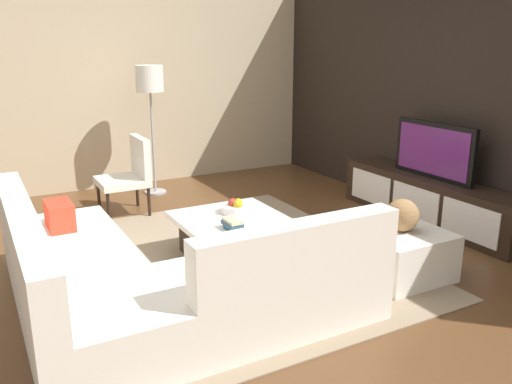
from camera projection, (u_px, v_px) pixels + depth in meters
ground_plane at (230, 265)px, 4.64m from camera, size 14.00×14.00×0.00m
feature_wall_back at (460, 91)px, 5.51m from camera, size 6.40×0.12×2.80m
side_wall_left at (137, 80)px, 7.05m from camera, size 0.12×5.20×2.80m
area_rug at (225, 261)px, 4.73m from camera, size 3.27×2.80×0.01m
media_console at (429, 200)px, 5.68m from camera, size 2.30×0.43×0.50m
television at (434, 151)px, 5.53m from camera, size 1.04×0.06×0.59m
sectional_couch at (148, 279)px, 3.73m from camera, size 2.39×2.31×0.82m
coffee_table at (235, 238)px, 4.72m from camera, size 1.06×0.93×0.38m
accent_chair_near at (130, 171)px, 5.94m from camera, size 0.54×0.53×0.87m
floor_lamp at (150, 86)px, 6.49m from camera, size 0.34×0.34×1.62m
ottoman at (399, 253)px, 4.39m from camera, size 0.70×0.70×0.40m
fruit_bowl at (236, 207)px, 4.85m from camera, size 0.28×0.28×0.13m
decorative_ball at (402, 215)px, 4.30m from camera, size 0.27×0.27×0.27m
book_stack at (233, 224)px, 4.41m from camera, size 0.20×0.13×0.09m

